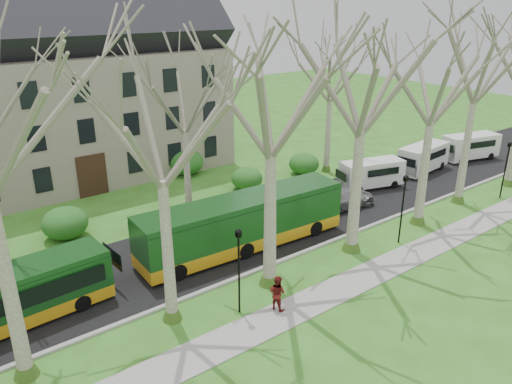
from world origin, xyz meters
The scene contains 15 objects.
ground centered at (0.00, 0.00, 0.00)m, with size 120.00×120.00×0.00m, color #36651C.
sidewalk centered at (0.00, -2.50, 0.03)m, with size 70.00×2.00×0.06m, color gray.
road centered at (0.00, 5.50, 0.03)m, with size 80.00×8.00×0.06m, color black.
curb centered at (0.00, 1.50, 0.07)m, with size 80.00×0.25×0.14m, color #A5A39E.
building centered at (-6.00, 24.00, 8.07)m, with size 26.50×12.20×16.00m.
tree_row_verge centered at (0.00, 0.30, 7.00)m, with size 49.00×7.00×14.00m.
tree_row_far centered at (-1.33, 11.00, 6.00)m, with size 33.00×7.00×12.00m.
lamp_row centered at (0.00, -1.00, 2.57)m, with size 36.22×0.22×4.30m.
hedges centered at (-4.67, 14.00, 1.00)m, with size 30.60×8.60×2.00m.
bus_follow centered at (-1.97, 4.21, 1.68)m, with size 12.99×2.71×3.25m, color #134316, non-canonical shape.
sedan centered at (7.24, 4.80, 0.78)m, with size 2.01×4.94×1.43m, color #A2A2A7.
van_a centered at (11.89, 6.30, 1.15)m, with size 4.99×1.81×2.18m, color silver, non-canonical shape.
van_b centered at (18.47, 6.23, 1.22)m, with size 5.30×1.93×2.31m, color silver, non-canonical shape.
van_c centered at (24.87, 5.69, 1.21)m, with size 5.29×1.92×2.31m, color silver, non-canonical shape.
pedestrian_b centered at (-4.43, -1.92, 0.94)m, with size 0.86×0.67×1.76m, color maroon.
Camera 1 is at (-17.57, -17.49, 14.04)m, focal length 35.00 mm.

